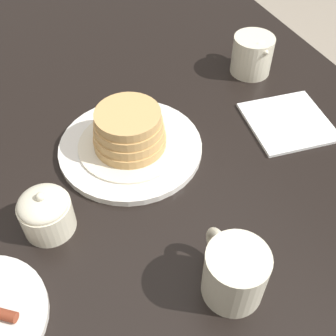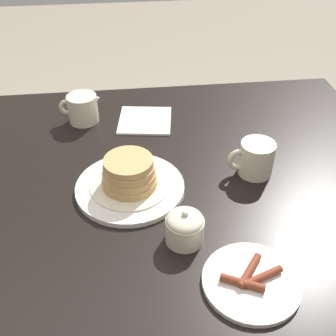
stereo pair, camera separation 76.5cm
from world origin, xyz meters
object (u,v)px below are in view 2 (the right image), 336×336
Objects in this scene: coffee_mug at (255,158)px; creamer_pitcher at (83,108)px; side_plate_bacon at (251,281)px; sugar_bowl at (185,227)px; napkin at (145,120)px; pancake_plate at (130,180)px.

coffee_mug is 0.92× the size of creamer_pitcher.
sugar_bowl is at bearing -48.82° from side_plate_bacon.
side_plate_bacon is at bearing 104.47° from napkin.
pancake_plate is 1.39× the size of side_plate_bacon.
coffee_mug is at bearing -106.40° from side_plate_bacon.
pancake_plate is 0.30m from napkin.
sugar_bowl is at bearing 44.81° from coffee_mug.
sugar_bowl is (-0.10, 0.17, 0.01)m from pancake_plate.
napkin is at bearing -75.53° from side_plate_bacon.
side_plate_bacon is 0.33m from coffee_mug.
pancake_plate is at bearing 79.21° from napkin.
side_plate_bacon is 2.30× the size of sugar_bowl.
side_plate_bacon is 1.08× the size of napkin.
napkin is (0.04, -0.45, -0.03)m from sugar_bowl.
side_plate_bacon is at bearing 131.18° from sugar_bowl.
side_plate_bacon is 1.61× the size of coffee_mug.
creamer_pitcher is 0.73× the size of napkin.
pancake_plate is 0.30m from coffee_mug.
sugar_bowl is at bearing 95.62° from napkin.
side_plate_bacon is 0.68m from creamer_pitcher.
creamer_pitcher reaches higher than pancake_plate.
creamer_pitcher is at bearing -7.60° from napkin.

